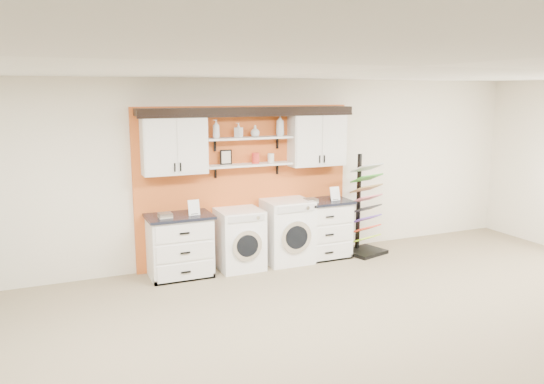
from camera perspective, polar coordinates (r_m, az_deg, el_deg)
name	(u,v)px	position (r m, az deg, el deg)	size (l,w,h in m)	color
ceiling	(417,66)	(4.53, 15.31, 12.92)	(10.00, 10.00, 0.00)	white
wall_back	(245,172)	(8.14, -2.94, 2.21)	(10.00, 10.00, 0.00)	#F0E6CF
accent_panel	(246,185)	(8.14, -2.85, 0.79)	(3.40, 0.07, 2.40)	#D25D23
upper_cabinet_left	(174,144)	(7.57, -10.50, 5.07)	(0.90, 0.35, 0.84)	white
upper_cabinet_right	(317,139)	(8.36, 4.84, 5.72)	(0.90, 0.35, 0.84)	white
shelf_lower	(249,165)	(7.94, -2.45, 2.95)	(1.32, 0.28, 0.03)	white
shelf_upper	(249,138)	(7.90, -2.47, 5.83)	(1.32, 0.28, 0.03)	white
crown_molding	(249,111)	(7.88, -2.53, 8.71)	(3.30, 0.41, 0.13)	black
picture_frame	(226,157)	(7.85, -4.97, 3.75)	(0.18, 0.02, 0.22)	black
canister_red	(256,158)	(7.96, -1.78, 3.66)	(0.11, 0.11, 0.16)	red
canister_cream	(271,158)	(8.06, -0.12, 3.68)	(0.10, 0.10, 0.14)	silver
base_cabinet_left	(180,246)	(7.69, -9.89, -5.69)	(0.92, 0.66, 0.90)	white
base_cabinet_right	(320,229)	(8.47, 5.17, -3.97)	(0.94, 0.66, 0.92)	white
washer	(239,239)	(7.93, -3.54, -5.06)	(0.64, 0.71, 0.90)	white
dryer	(287,231)	(8.21, 1.61, -4.21)	(0.70, 0.71, 0.98)	white
sample_rack	(365,222)	(8.74, 9.96, -3.23)	(0.70, 0.64, 1.62)	black
soap_bottle_a	(216,129)	(7.72, -6.03, 6.77)	(0.10, 0.10, 0.27)	silver
soap_bottle_b	(239,130)	(7.83, -3.61, 6.67)	(0.10, 0.10, 0.21)	silver
soap_bottle_c	(255,131)	(7.92, -1.83, 6.57)	(0.13, 0.13, 0.17)	silver
soap_bottle_d	(280,125)	(8.07, 0.87, 7.20)	(0.12, 0.13, 0.32)	silver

